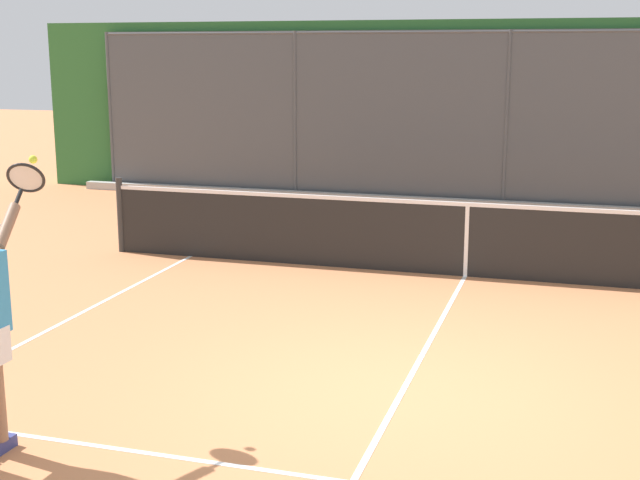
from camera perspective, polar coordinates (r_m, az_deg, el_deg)
name	(u,v)px	position (r m, az deg, el deg)	size (l,w,h in m)	color
ground_plane	(401,393)	(7.50, 5.35, -9.94)	(60.00, 60.00, 0.00)	#C67A4C
fence_backdrop	(510,113)	(16.83, 12.30, 8.09)	(19.07, 1.37, 3.39)	#474C51
tennis_net	(467,239)	(11.22, 9.56, 0.09)	(9.94, 0.09, 1.07)	#2D2D2D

